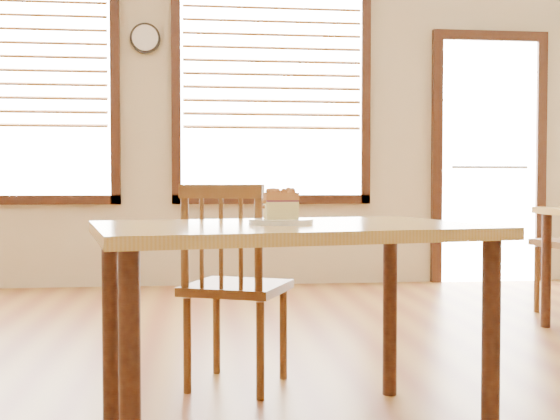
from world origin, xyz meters
name	(u,v)px	position (x,y,z in m)	size (l,w,h in m)	color
window_left	(14,76)	(-1.90, 3.97, 1.81)	(1.76, 0.10, 1.96)	white
window_right	(272,80)	(0.30, 3.97, 1.81)	(1.76, 0.10, 1.96)	white
entry_door	(489,151)	(2.30, 3.98, 1.20)	(1.08, 0.06, 2.29)	white
wall_clock	(145,38)	(-0.80, 3.96, 2.15)	(0.26, 0.05, 0.26)	black
cafe_table_main	(288,250)	(-0.03, 0.19, 0.66)	(1.43, 1.09, 0.75)	tan
cafe_chair_main	(234,285)	(-0.19, 0.82, 0.45)	(0.53, 0.53, 0.90)	#593818
plate	(281,222)	(-0.06, 0.16, 0.76)	(0.22, 0.22, 0.02)	white
cake_slice	(281,204)	(-0.06, 0.16, 0.82)	(0.12, 0.09, 0.11)	#D0B975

